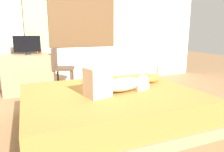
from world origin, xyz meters
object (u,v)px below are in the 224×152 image
object	(u,v)px
bed	(111,108)
cat	(153,78)
tv_monitor	(27,45)
person_lying	(117,83)
chair_by_desk	(60,66)
cup	(40,51)
desk	(28,74)

from	to	relation	value
bed	cat	xyz separation A→B (m)	(0.74, 0.18, 0.29)
tv_monitor	bed	bearing A→B (deg)	-64.97
person_lying	chair_by_desk	xyz separation A→B (m)	(-0.40, 1.84, -0.04)
chair_by_desk	bed	bearing A→B (deg)	-79.14
cup	chair_by_desk	bearing A→B (deg)	-31.10
desk	chair_by_desk	xyz separation A→B (m)	(0.59, -0.15, 0.14)
tv_monitor	cup	size ratio (longest dim) A/B	4.82
tv_monitor	desk	bearing A→B (deg)	180.00
desk	cup	world-z (taller)	cup
cat	desk	distance (m)	2.42
person_lying	tv_monitor	size ratio (longest dim) A/B	1.95
bed	person_lying	size ratio (longest dim) A/B	2.30
cat	tv_monitor	world-z (taller)	tv_monitor
desk	cup	distance (m)	0.49
cup	chair_by_desk	size ratio (longest dim) A/B	0.12
bed	chair_by_desk	world-z (taller)	chair_by_desk
cat	cup	xyz separation A→B (m)	(-1.42, 1.80, 0.29)
bed	desk	size ratio (longest dim) A/B	2.40
tv_monitor	chair_by_desk	size ratio (longest dim) A/B	0.56
desk	tv_monitor	world-z (taller)	tv_monitor
cat	cup	distance (m)	2.31
tv_monitor	chair_by_desk	bearing A→B (deg)	-15.36
bed	desk	distance (m)	2.15
person_lying	chair_by_desk	size ratio (longest dim) A/B	1.09
desk	person_lying	bearing A→B (deg)	-63.62
bed	person_lying	world-z (taller)	person_lying
bed	person_lying	bearing A→B (deg)	-46.39
cat	cup	world-z (taller)	cup
desk	cup	bearing A→B (deg)	11.50
desk	chair_by_desk	size ratio (longest dim) A/B	1.05
cat	desk	size ratio (longest dim) A/B	0.35
desk	tv_monitor	size ratio (longest dim) A/B	1.87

